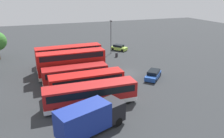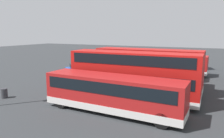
% 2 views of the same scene
% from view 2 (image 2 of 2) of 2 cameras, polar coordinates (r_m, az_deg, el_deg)
% --- Properties ---
extents(ground_plane, '(140.00, 140.00, 0.00)m').
position_cam_2_polar(ground_plane, '(29.60, -7.72, -2.73)').
color(ground_plane, '#2D3033').
extents(bus_single_deck_near_end, '(2.93, 12.03, 2.95)m').
position_cam_2_polar(bus_single_deck_near_end, '(34.29, 14.00, 1.54)').
color(bus_single_deck_near_end, '#A51919').
rests_on(bus_single_deck_near_end, ground).
extents(bus_single_deck_second, '(2.62, 10.78, 2.95)m').
position_cam_2_polar(bus_single_deck_second, '(30.52, 11.42, 0.64)').
color(bus_single_deck_second, '#B71411').
rests_on(bus_single_deck_second, ground).
extents(bus_single_deck_third, '(2.65, 10.21, 2.95)m').
position_cam_2_polar(bus_single_deck_third, '(26.84, 11.49, -0.60)').
color(bus_single_deck_third, '#A51919').
rests_on(bus_single_deck_third, ground).
extents(bus_double_decker_fourth, '(2.62, 11.35, 4.55)m').
position_cam_2_polar(bus_double_decker_fourth, '(23.57, 9.27, 0.09)').
color(bus_double_decker_fourth, '#B71411').
rests_on(bus_double_decker_fourth, ground).
extents(bus_double_decker_fifth, '(2.86, 12.01, 4.55)m').
position_cam_2_polar(bus_double_decker_fifth, '(20.06, 5.46, -1.50)').
color(bus_double_decker_fifth, '#B71411').
rests_on(bus_double_decker_fifth, ground).
extents(bus_single_deck_sixth, '(2.87, 11.47, 2.95)m').
position_cam_2_polar(bus_single_deck_sixth, '(17.13, 0.03, -6.28)').
color(bus_single_deck_sixth, '#A51919').
rests_on(bus_single_deck_sixth, ground).
extents(box_truck_blue, '(4.86, 7.90, 3.20)m').
position_cam_2_polar(box_truck_blue, '(39.26, 17.85, 2.49)').
color(box_truck_blue, navy).
rests_on(box_truck_blue, ground).
extents(car_hatchback_silver, '(4.39, 4.42, 1.43)m').
position_cam_2_polar(car_hatchback_silver, '(34.45, -8.53, 0.20)').
color(car_hatchback_silver, '#1E479E').
rests_on(car_hatchback_silver, ground).
extents(waste_bin_yellow, '(0.60, 0.60, 0.95)m').
position_cam_2_polar(waste_bin_yellow, '(23.57, -26.56, -5.74)').
color(waste_bin_yellow, '#333338').
rests_on(waste_bin_yellow, ground).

